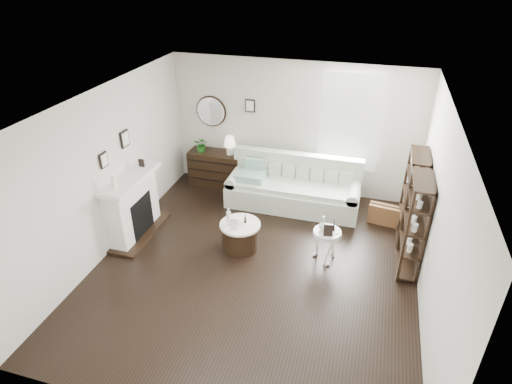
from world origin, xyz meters
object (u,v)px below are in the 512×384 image
(drum_table, at_px, (240,235))
(pedestal_table, at_px, (327,234))
(sofa, at_px, (293,190))
(dresser, at_px, (216,168))

(drum_table, relative_size, pedestal_table, 1.25)
(sofa, height_order, drum_table, sofa)
(sofa, height_order, dresser, sofa)
(drum_table, bearing_deg, dresser, 120.47)
(drum_table, xyz_separation_m, pedestal_table, (1.44, 0.08, 0.26))
(drum_table, bearing_deg, pedestal_table, 3.07)
(dresser, relative_size, pedestal_table, 2.05)
(dresser, xyz_separation_m, drum_table, (1.20, -2.04, -0.13))
(sofa, relative_size, dresser, 2.28)
(sofa, xyz_separation_m, drum_table, (-0.58, -1.65, -0.09))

